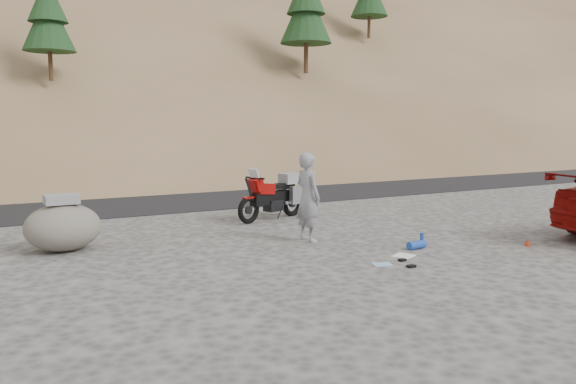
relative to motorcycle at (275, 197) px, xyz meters
name	(u,v)px	position (x,y,z in m)	size (l,w,h in m)	color
ground	(328,245)	(-0.43, -3.40, -0.61)	(140.00, 140.00, 0.00)	#43413E
road	(193,196)	(-0.43, 5.60, -0.61)	(120.00, 7.00, 0.05)	black
hillside	(67,19)	(-0.48, 37.47, 10.46)	(120.00, 73.00, 46.72)	brown
motorcycle	(275,197)	(0.00, 0.00, 0.00)	(2.32, 1.16, 1.44)	black
man	(308,241)	(-0.60, -2.85, -0.61)	(0.71, 0.47, 1.95)	gray
boulder	(63,226)	(-5.47, -1.35, -0.11)	(1.68, 1.49, 1.15)	#615A53
gear_white_cloth	(403,256)	(0.35, -4.95, -0.61)	(0.40, 0.36, 0.01)	white
gear_blue_mat	(417,245)	(0.99, -4.59, -0.53)	(0.17, 0.17, 0.43)	#1A409D
gear_bottle	(422,238)	(1.43, -4.25, -0.50)	(0.09, 0.09, 0.24)	#1A409D
gear_funnel	(528,242)	(3.26, -5.47, -0.53)	(0.13, 0.13, 0.17)	#B6290C
gear_glove_a	(411,266)	(-0.08, -5.69, -0.59)	(0.15, 0.11, 0.04)	black
gear_glove_b	(402,260)	(0.07, -5.25, -0.59)	(0.13, 0.10, 0.04)	black
gear_blue_cloth	(382,264)	(-0.43, -5.29, -0.61)	(0.34, 0.25, 0.01)	#85B3CE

